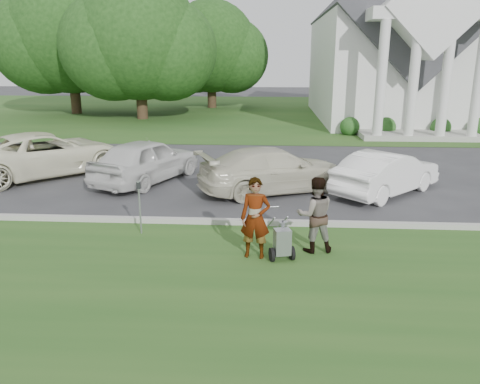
# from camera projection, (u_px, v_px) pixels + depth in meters

# --- Properties ---
(ground) EXTENTS (120.00, 120.00, 0.00)m
(ground) POSITION_uv_depth(u_px,v_px,m) (229.00, 232.00, 11.64)
(ground) COLOR #333335
(ground) RESTS_ON ground
(grass_strip) EXTENTS (80.00, 7.00, 0.01)m
(grass_strip) POSITION_uv_depth(u_px,v_px,m) (215.00, 289.00, 8.76)
(grass_strip) COLOR #244D1A
(grass_strip) RESTS_ON ground
(church_lawn) EXTENTS (80.00, 30.00, 0.01)m
(church_lawn) POSITION_uv_depth(u_px,v_px,m) (257.00, 112.00, 37.54)
(church_lawn) COLOR #244D1A
(church_lawn) RESTS_ON ground
(curb) EXTENTS (80.00, 0.18, 0.15)m
(curb) POSITION_uv_depth(u_px,v_px,m) (231.00, 222.00, 12.15)
(curb) COLOR #9E9E93
(curb) RESTS_ON ground
(church) EXTENTS (9.19, 19.00, 24.10)m
(church) POSITION_uv_depth(u_px,v_px,m) (389.00, 31.00, 31.64)
(church) COLOR white
(church) RESTS_ON ground
(tree_left) EXTENTS (10.63, 8.40, 9.71)m
(tree_left) POSITION_uv_depth(u_px,v_px,m) (138.00, 44.00, 31.79)
(tree_left) COLOR #332316
(tree_left) RESTS_ON ground
(tree_far) EXTENTS (11.64, 9.20, 10.73)m
(tree_far) POSITION_uv_depth(u_px,v_px,m) (70.00, 37.00, 34.86)
(tree_far) COLOR #332316
(tree_far) RESTS_ON ground
(tree_back) EXTENTS (9.61, 7.60, 8.89)m
(tree_back) POSITION_uv_depth(u_px,v_px,m) (211.00, 51.00, 39.33)
(tree_back) COLOR #332316
(tree_back) RESTS_ON ground
(striping_cart) EXTENTS (0.67, 1.09, 0.95)m
(striping_cart) POSITION_uv_depth(u_px,v_px,m) (282.00, 242.00, 9.91)
(striping_cart) COLOR black
(striping_cart) RESTS_ON ground
(person_left) EXTENTS (0.68, 0.48, 1.76)m
(person_left) POSITION_uv_depth(u_px,v_px,m) (255.00, 219.00, 9.95)
(person_left) COLOR #999999
(person_left) RESTS_ON ground
(person_right) EXTENTS (0.92, 0.76, 1.70)m
(person_right) POSITION_uv_depth(u_px,v_px,m) (315.00, 215.00, 10.27)
(person_right) COLOR #999999
(person_right) RESTS_ON ground
(parking_meter_near) EXTENTS (0.10, 0.09, 1.35)m
(parking_meter_near) POSITION_uv_depth(u_px,v_px,m) (139.00, 201.00, 11.30)
(parking_meter_near) COLOR #989AA0
(parking_meter_near) RESTS_ON ground
(car_a) EXTENTS (5.93, 5.94, 1.60)m
(car_a) POSITION_uv_depth(u_px,v_px,m) (46.00, 154.00, 17.09)
(car_a) COLOR #F2EFCD
(car_a) RESTS_ON ground
(car_b) EXTENTS (3.45, 4.87, 1.54)m
(car_b) POSITION_uv_depth(u_px,v_px,m) (146.00, 160.00, 16.18)
(car_b) COLOR silver
(car_b) RESTS_ON ground
(car_c) EXTENTS (5.29, 3.89, 1.42)m
(car_c) POSITION_uv_depth(u_px,v_px,m) (274.00, 170.00, 15.02)
(car_c) COLOR beige
(car_c) RESTS_ON ground
(car_d) EXTENTS (3.96, 3.95, 1.37)m
(car_d) POSITION_uv_depth(u_px,v_px,m) (386.00, 173.00, 14.76)
(car_d) COLOR white
(car_d) RESTS_ON ground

